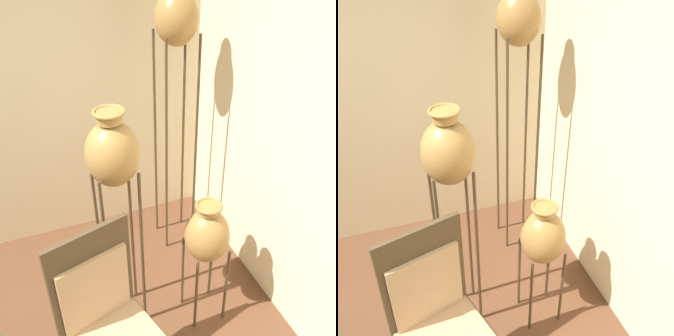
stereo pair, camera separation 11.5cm
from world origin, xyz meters
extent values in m
cylinder|color=#473823|center=(1.49, 1.44, 0.93)|extent=(0.02, 0.02, 1.86)
cylinder|color=#473823|center=(1.75, 1.44, 0.93)|extent=(0.02, 0.02, 1.86)
cylinder|color=#473823|center=(1.49, 1.69, 0.93)|extent=(0.02, 0.02, 1.86)
cylinder|color=#473823|center=(1.75, 1.69, 0.93)|extent=(0.02, 0.02, 1.86)
torus|color=#473823|center=(1.62, 1.56, 1.86)|extent=(0.26, 0.26, 0.02)
ellipsoid|color=olive|center=(1.62, 1.56, 1.95)|extent=(0.31, 0.31, 0.38)
cylinder|color=#473823|center=(0.83, 0.77, 0.65)|extent=(0.02, 0.02, 1.30)
cylinder|color=#473823|center=(1.06, 0.77, 0.65)|extent=(0.02, 0.02, 1.30)
cylinder|color=#473823|center=(0.83, 1.00, 0.65)|extent=(0.02, 0.02, 1.30)
cylinder|color=#473823|center=(1.06, 1.00, 0.65)|extent=(0.02, 0.02, 1.30)
torus|color=#473823|center=(0.95, 0.89, 1.30)|extent=(0.24, 0.24, 0.02)
ellipsoid|color=olive|center=(0.95, 0.89, 1.39)|extent=(0.31, 0.31, 0.40)
cylinder|color=olive|center=(0.95, 0.89, 1.62)|extent=(0.14, 0.14, 0.06)
torus|color=olive|center=(0.95, 0.89, 1.65)|extent=(0.18, 0.18, 0.02)
cylinder|color=#473823|center=(1.37, 0.58, 0.33)|extent=(0.02, 0.02, 0.66)
cylinder|color=#473823|center=(1.61, 0.58, 0.33)|extent=(0.02, 0.02, 0.66)
cylinder|color=#473823|center=(1.37, 0.81, 0.33)|extent=(0.02, 0.02, 0.66)
cylinder|color=#473823|center=(1.61, 0.81, 0.33)|extent=(0.02, 0.02, 0.66)
torus|color=#473823|center=(1.49, 0.70, 0.66)|extent=(0.24, 0.24, 0.02)
ellipsoid|color=olive|center=(1.49, 0.70, 0.75)|extent=(0.30, 0.30, 0.39)
cylinder|color=olive|center=(1.49, 0.70, 0.98)|extent=(0.14, 0.14, 0.05)
torus|color=olive|center=(1.49, 0.70, 1.00)|extent=(0.18, 0.18, 0.02)
cylinder|color=#473823|center=(0.90, 0.55, 0.24)|extent=(0.02, 0.02, 0.48)
cube|color=#473823|center=(0.69, 0.51, 0.86)|extent=(0.47, 0.17, 0.69)
cube|color=tan|center=(0.70, 0.49, 0.79)|extent=(0.40, 0.14, 0.48)
camera|label=1|loc=(0.53, -1.01, 2.53)|focal=42.00mm
camera|label=2|loc=(0.64, -1.05, 2.53)|focal=42.00mm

